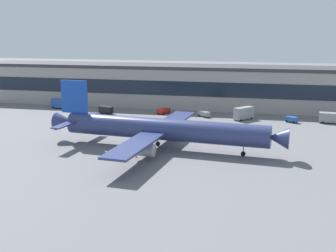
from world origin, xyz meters
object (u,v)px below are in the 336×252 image
Objects in this scene: catering_truck at (243,113)px; baggage_tug at (292,119)px; follow_me_car at (204,114)px; stair_truck at (59,103)px; airliner at (161,129)px; fuel_truck at (332,117)px; traffic_cone_0 at (136,156)px; pushback_tractor at (163,111)px; crew_van at (106,110)px.

catering_truck is 1.76× the size of baggage_tug.
stair_truck reaches higher than follow_me_car.
airliner reaches higher than fuel_truck.
stair_truck is (-55.52, 3.57, 0.89)m from follow_me_car.
airliner is at bearing 65.97° from traffic_cone_0.
pushback_tractor is (-55.84, 3.58, -0.83)m from fuel_truck.
catering_truck is at bearing -4.60° from stair_truck.
catering_truck reaches higher than baggage_tug.
airliner reaches higher than catering_truck.
pushback_tractor is (19.80, 4.49, -0.41)m from crew_van.
airliner reaches higher than crew_van.
catering_truck is 1.28× the size of crew_van.
catering_truck reaches higher than crew_van.
fuel_truck is 55.96m from pushback_tractor.
catering_truck reaches higher than pushback_tractor.
baggage_tug is 60.85m from traffic_cone_0.
fuel_truck reaches higher than traffic_cone_0.
catering_truck is 28.41m from pushback_tractor.
airliner is at bearing -96.05° from follow_me_car.
follow_me_car is at bearing -3.67° from stair_truck.
pushback_tractor is (-28.04, 4.36, -1.24)m from catering_truck.
pushback_tractor is (-43.39, 5.10, -0.04)m from baggage_tug.
catering_truck is at bearing 177.24° from baggage_tug.
stair_truck reaches higher than traffic_cone_0.
catering_truck is 27.81m from fuel_truck.
stair_truck is 21.68m from crew_van.
follow_me_car is 51.74m from traffic_cone_0.
catering_truck is at bearing 0.16° from crew_van.
follow_me_car is at bearing -9.19° from pushback_tractor.
airliner is 8.38× the size of catering_truck.
pushback_tractor is at bearing -1.65° from stair_truck.
catering_truck is 1.12× the size of stair_truck.
baggage_tug is 43.69m from pushback_tractor.
airliner is 11.13× the size of pushback_tractor.
stair_truck is at bearing 175.40° from catering_truck.
airliner is 6.98× the size of fuel_truck.
traffic_cone_0 is (-36.91, -48.36, -0.79)m from baggage_tug.
catering_truck is 0.83× the size of fuel_truck.
follow_me_car is at bearing 80.74° from traffic_cone_0.
baggage_tug is (28.59, -2.70, -0.00)m from follow_me_car.
airliner is 61.57m from fuel_truck.
follow_me_car is 55.64m from stair_truck.
fuel_truck is 70.19m from traffic_cone_0.
traffic_cone_0 is (-3.82, -8.57, -4.69)m from airliner.
catering_truck is 15.41m from baggage_tug.
crew_van reaches higher than follow_me_car.
fuel_truck is 14.57× the size of traffic_cone_0.
fuel_truck is 1.60× the size of pushback_tractor.
fuel_truck is (41.04, -1.18, 0.79)m from follow_me_car.
fuel_truck is 2.11× the size of baggage_tug.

